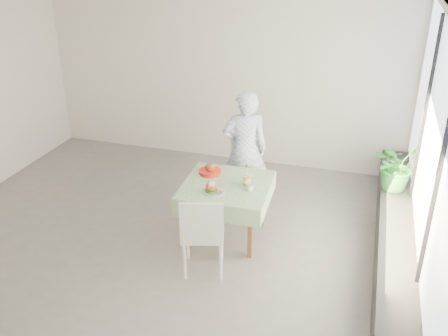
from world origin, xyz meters
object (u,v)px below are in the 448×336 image
(cafe_table, at_px, (227,204))
(chair_far, at_px, (241,185))
(chair_near, at_px, (203,248))
(potted_plant, at_px, (397,165))
(juice_cup_orange, at_px, (246,180))
(main_dish, at_px, (212,189))
(diner, at_px, (245,150))

(cafe_table, relative_size, chair_far, 1.14)
(chair_far, xyz_separation_m, chair_near, (0.00, -1.62, 0.01))
(cafe_table, height_order, potted_plant, potted_plant)
(juice_cup_orange, bearing_deg, cafe_table, -169.30)
(main_dish, relative_size, potted_plant, 0.42)
(chair_far, xyz_separation_m, diner, (0.05, -0.00, 0.55))
(cafe_table, xyz_separation_m, diner, (0.00, 0.86, 0.38))
(chair_near, relative_size, main_dish, 3.53)
(diner, xyz_separation_m, juice_cup_orange, (0.23, -0.82, -0.03))
(cafe_table, distance_m, main_dish, 0.43)
(juice_cup_orange, bearing_deg, potted_plant, 28.11)
(chair_near, relative_size, diner, 0.59)
(chair_far, bearing_deg, potted_plant, 3.18)
(chair_far, distance_m, chair_near, 1.62)
(diner, bearing_deg, potted_plant, 162.73)
(juice_cup_orange, bearing_deg, chair_near, -109.27)
(juice_cup_orange, distance_m, potted_plant, 1.98)
(juice_cup_orange, bearing_deg, chair_far, 109.00)
(chair_far, height_order, main_dish, chair_far)
(main_dish, height_order, juice_cup_orange, juice_cup_orange)
(chair_far, xyz_separation_m, main_dish, (-0.05, -1.12, 0.50))
(juice_cup_orange, bearing_deg, main_dish, -138.35)
(chair_near, bearing_deg, main_dish, 95.91)
(chair_far, height_order, diner, diner)
(chair_near, bearing_deg, diner, 88.34)
(chair_far, relative_size, main_dish, 3.39)
(diner, bearing_deg, chair_near, 67.79)
(main_dish, bearing_deg, chair_far, 87.33)
(chair_far, bearing_deg, main_dish, -92.67)
(main_dish, relative_size, juice_cup_orange, 1.00)
(diner, relative_size, main_dish, 6.03)
(diner, xyz_separation_m, main_dish, (-0.10, -1.12, -0.05))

